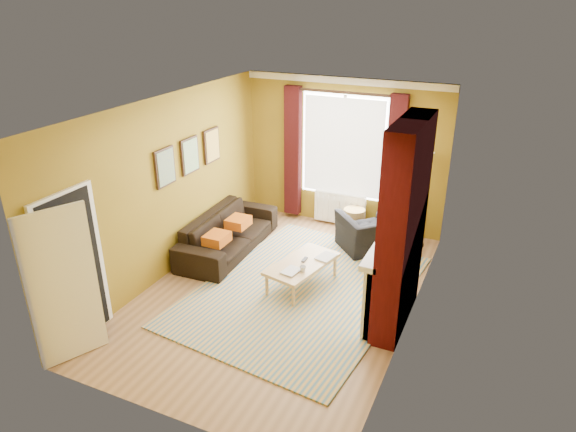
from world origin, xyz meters
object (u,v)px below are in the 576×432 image
object	(u,v)px
sofa	(228,232)
armchair	(371,232)
wicker_stool	(354,221)
coffee_table	(302,265)
floor_lamp	(425,173)

from	to	relation	value
sofa	armchair	xyz separation A→B (m)	(2.25, 1.03, 0.00)
sofa	wicker_stool	size ratio (longest dim) A/B	4.63
armchair	coffee_table	size ratio (longest dim) A/B	0.77
coffee_table	floor_lamp	size ratio (longest dim) A/B	0.77
sofa	coffee_table	world-z (taller)	sofa
coffee_table	wicker_stool	xyz separation A→B (m)	(0.15, 2.11, -0.12)
armchair	wicker_stool	bearing A→B (deg)	-90.67
armchair	wicker_stool	distance (m)	0.69
armchair	coffee_table	world-z (taller)	armchair
wicker_stool	sofa	bearing A→B (deg)	-139.43
armchair	coffee_table	xyz separation A→B (m)	(-0.62, -1.62, 0.03)
coffee_table	floor_lamp	xyz separation A→B (m)	(1.33, 2.11, 1.00)
armchair	wicker_stool	world-z (taller)	armchair
coffee_table	sofa	bearing A→B (deg)	173.16
sofa	wicker_stool	bearing A→B (deg)	-51.61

